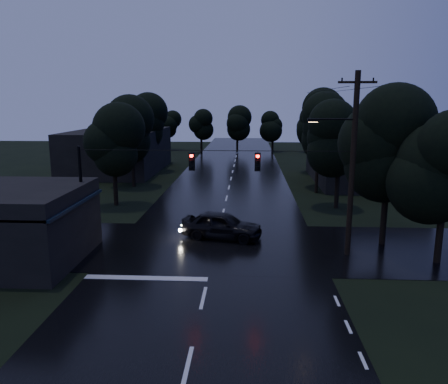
# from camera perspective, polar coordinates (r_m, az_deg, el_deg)

# --- Properties ---
(ground) EXTENTS (160.00, 160.00, 0.00)m
(ground) POSITION_cam_1_polar(r_m,az_deg,el_deg) (15.29, -4.77, -21.73)
(ground) COLOR black
(ground) RESTS_ON ground
(main_road) EXTENTS (12.00, 120.00, 0.02)m
(main_road) POSITION_cam_1_polar(r_m,az_deg,el_deg) (43.48, 0.66, 0.58)
(main_road) COLOR black
(main_road) RESTS_ON ground
(cross_street) EXTENTS (60.00, 9.00, 0.02)m
(cross_street) POSITION_cam_1_polar(r_m,az_deg,el_deg) (26.09, -1.13, -7.09)
(cross_street) COLOR black
(cross_street) RESTS_ON ground
(building_far_right) EXTENTS (10.00, 14.00, 4.40)m
(building_far_right) POSITION_cam_1_polar(r_m,az_deg,el_deg) (48.57, 17.66, 3.83)
(building_far_right) COLOR black
(building_far_right) RESTS_ON ground
(building_far_left) EXTENTS (10.00, 16.00, 5.00)m
(building_far_left) POSITION_cam_1_polar(r_m,az_deg,el_deg) (55.28, -13.58, 5.27)
(building_far_left) COLOR black
(building_far_left) RESTS_ON ground
(utility_pole_main) EXTENTS (3.50, 0.30, 10.00)m
(utility_pole_main) POSITION_cam_1_polar(r_m,az_deg,el_deg) (24.46, 16.26, 3.85)
(utility_pole_main) COLOR black
(utility_pole_main) RESTS_ON ground
(utility_pole_far) EXTENTS (2.00, 0.30, 7.50)m
(utility_pole_far) POSITION_cam_1_polar(r_m,az_deg,el_deg) (41.37, 12.15, 5.18)
(utility_pole_far) COLOR black
(utility_pole_far) RESTS_ON ground
(anchor_pole_left) EXTENTS (0.18, 0.18, 6.00)m
(anchor_pole_left) POSITION_cam_1_polar(r_m,az_deg,el_deg) (25.99, -18.05, -0.88)
(anchor_pole_left) COLOR black
(anchor_pole_left) RESTS_ON ground
(span_signals) EXTENTS (15.00, 0.37, 1.12)m
(span_signals) POSITION_cam_1_polar(r_m,az_deg,el_deg) (23.86, -0.02, 4.09)
(span_signals) COLOR black
(span_signals) RESTS_ON ground
(tree_corner_near) EXTENTS (4.48, 4.48, 9.44)m
(tree_corner_near) POSITION_cam_1_polar(r_m,az_deg,el_deg) (26.98, 20.80, 5.82)
(tree_corner_near) COLOR black
(tree_corner_near) RESTS_ON ground
(tree_corner_far) EXTENTS (3.92, 3.92, 8.26)m
(tree_corner_far) POSITION_cam_1_polar(r_m,az_deg,el_deg) (24.98, 27.10, 3.14)
(tree_corner_far) COLOR black
(tree_corner_far) RESTS_ON ground
(tree_left_a) EXTENTS (3.92, 3.92, 8.26)m
(tree_left_a) POSITION_cam_1_polar(r_m,az_deg,el_deg) (36.43, -14.29, 6.38)
(tree_left_a) COLOR black
(tree_left_a) RESTS_ON ground
(tree_left_b) EXTENTS (4.20, 4.20, 8.85)m
(tree_left_b) POSITION_cam_1_polar(r_m,az_deg,el_deg) (44.23, -11.97, 7.86)
(tree_left_b) COLOR black
(tree_left_b) RESTS_ON ground
(tree_left_c) EXTENTS (4.48, 4.48, 9.44)m
(tree_left_c) POSITION_cam_1_polar(r_m,az_deg,el_deg) (54.04, -9.85, 9.00)
(tree_left_c) COLOR black
(tree_left_c) RESTS_ON ground
(tree_right_a) EXTENTS (4.20, 4.20, 8.85)m
(tree_right_a) POSITION_cam_1_polar(r_m,az_deg,el_deg) (35.45, 14.87, 6.82)
(tree_right_a) COLOR black
(tree_right_a) RESTS_ON ground
(tree_right_b) EXTENTS (4.48, 4.48, 9.44)m
(tree_right_b) POSITION_cam_1_polar(r_m,az_deg,el_deg) (43.38, 13.58, 8.22)
(tree_right_b) COLOR black
(tree_right_b) RESTS_ON ground
(tree_right_c) EXTENTS (4.76, 4.76, 10.03)m
(tree_right_c) POSITION_cam_1_polar(r_m,az_deg,el_deg) (53.31, 12.34, 9.28)
(tree_right_c) COLOR black
(tree_right_c) RESTS_ON ground
(car) EXTENTS (5.33, 3.08, 1.71)m
(car) POSITION_cam_1_polar(r_m,az_deg,el_deg) (27.29, -0.28, -4.35)
(car) COLOR black
(car) RESTS_ON ground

